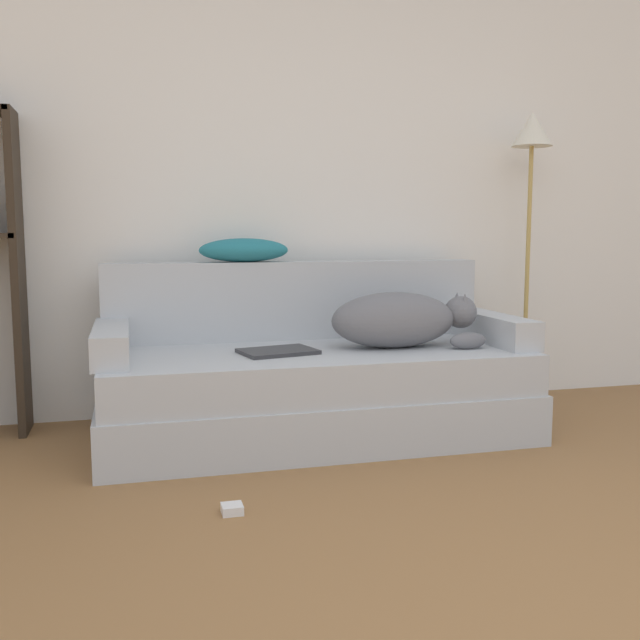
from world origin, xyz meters
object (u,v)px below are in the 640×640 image
at_px(dog, 401,320).
at_px(laptop, 278,351).
at_px(floor_lamp, 530,179).
at_px(couch, 315,393).
at_px(power_adapter, 232,509).
at_px(throw_pillow, 244,250).

distance_m(dog, laptop, 0.61).
height_order(dog, floor_lamp, floor_lamp).
distance_m(couch, power_adapter, 1.01).
height_order(laptop, floor_lamp, floor_lamp).
xyz_separation_m(dog, throw_pillow, (-0.68, 0.42, 0.32)).
distance_m(couch, throw_pillow, 0.81).
xyz_separation_m(floor_lamp, power_adapter, (-1.83, -1.19, -1.24)).
bearing_deg(dog, couch, 173.49).
height_order(throw_pillow, floor_lamp, floor_lamp).
height_order(dog, throw_pillow, throw_pillow).
bearing_deg(couch, power_adapter, -121.27).
bearing_deg(throw_pillow, power_adapter, -101.22).
xyz_separation_m(couch, throw_pillow, (-0.27, 0.38, 0.67)).
bearing_deg(dog, laptop, -177.92).
height_order(couch, power_adapter, couch).
bearing_deg(throw_pillow, dog, -31.76).
xyz_separation_m(throw_pillow, floor_lamp, (1.59, -0.03, 0.38)).
xyz_separation_m(dog, power_adapter, (-0.92, -0.80, -0.54)).
bearing_deg(couch, throw_pillow, 125.86).
distance_m(couch, laptop, 0.30).
relative_size(dog, floor_lamp, 0.45).
relative_size(floor_lamp, power_adapter, 22.24).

